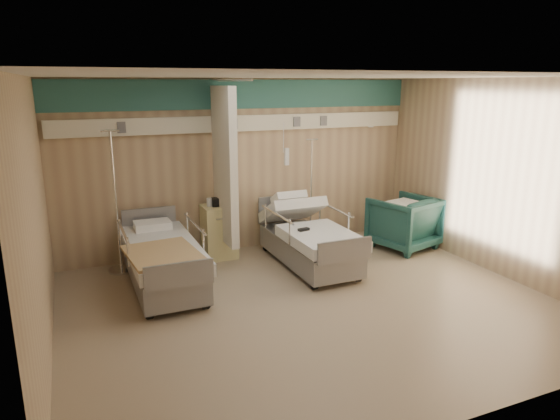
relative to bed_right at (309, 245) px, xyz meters
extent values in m
cube|color=gray|center=(-0.60, -1.30, -0.32)|extent=(6.00, 5.00, 0.00)
cube|color=tan|center=(-0.60, 1.20, 1.08)|extent=(6.00, 0.04, 2.80)
cube|color=tan|center=(-0.60, -3.80, 1.08)|extent=(6.00, 0.04, 2.80)
cube|color=tan|center=(-3.60, -1.30, 1.08)|extent=(0.04, 5.00, 2.80)
cube|color=tan|center=(2.40, -1.30, 1.08)|extent=(0.04, 5.00, 2.80)
cube|color=silver|center=(-0.60, -1.30, 2.48)|extent=(6.00, 5.00, 0.04)
cube|color=#2F6D69|center=(-0.60, 1.18, 2.23)|extent=(6.00, 0.04, 0.45)
cube|color=white|center=(-0.60, 1.15, 1.79)|extent=(5.88, 0.08, 0.25)
cylinder|color=silver|center=(-1.10, 0.30, 2.44)|extent=(0.03, 1.80, 0.03)
cube|color=white|center=(-1.10, 0.65, 1.19)|extent=(0.12, 0.90, 2.35)
cube|color=beige|center=(-1.15, 0.90, 0.11)|extent=(0.50, 0.48, 0.85)
imported|color=#1D4A45|center=(1.85, 0.12, 0.13)|extent=(1.17, 1.19, 0.89)
cube|color=white|center=(1.82, 0.10, 0.61)|extent=(0.79, 0.74, 0.08)
cylinder|color=silver|center=(0.50, 0.94, -0.30)|extent=(0.33, 0.33, 0.03)
cylinder|color=silver|center=(0.50, 0.94, 0.59)|extent=(0.03, 0.03, 1.81)
cylinder|color=silver|center=(0.50, 0.94, 1.50)|extent=(0.22, 0.03, 0.03)
cylinder|color=silver|center=(-2.68, 0.87, -0.30)|extent=(0.37, 0.37, 0.03)
cylinder|color=silver|center=(-2.68, 0.87, 0.72)|extent=(0.03, 0.03, 2.08)
cylinder|color=silver|center=(-2.68, 0.87, 1.76)|extent=(0.25, 0.03, 0.03)
cube|color=black|center=(-0.19, -0.21, 0.33)|extent=(0.18, 0.10, 0.04)
cube|color=tan|center=(-2.28, -0.46, 0.33)|extent=(0.93, 1.12, 0.04)
cube|color=black|center=(-1.14, 0.88, 0.60)|extent=(0.25, 0.17, 0.13)
cylinder|color=white|center=(-1.28, 0.91, 0.60)|extent=(0.09, 0.09, 0.13)
camera|label=1|loc=(-3.25, -6.49, 2.41)|focal=32.00mm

